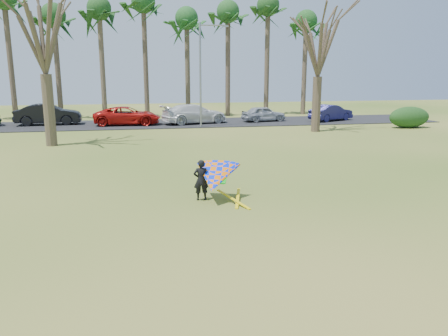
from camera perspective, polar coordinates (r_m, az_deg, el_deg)
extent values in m
plane|color=#2A5913|center=(13.35, 1.64, -6.44)|extent=(100.00, 100.00, 0.00)
cube|color=black|center=(37.67, -6.70, 5.82)|extent=(46.00, 7.00, 0.06)
cylinder|color=brown|center=(44.76, -26.13, 12.34)|extent=(0.48, 0.48, 10.40)
cylinder|color=#47372B|center=(43.92, -20.90, 11.88)|extent=(0.48, 0.48, 9.00)
ellipsoid|color=#174017|center=(44.20, -21.40, 18.10)|extent=(4.84, 4.84, 3.08)
cylinder|color=brown|center=(43.45, -15.61, 12.70)|extent=(0.48, 0.48, 9.70)
ellipsoid|color=#174017|center=(43.81, -16.02, 19.44)|extent=(4.84, 4.84, 3.08)
cylinder|color=#493C2C|center=(43.34, -10.21, 13.42)|extent=(0.48, 0.48, 10.40)
ellipsoid|color=#1C4B1B|center=(43.80, -10.51, 20.62)|extent=(4.84, 4.84, 3.08)
cylinder|color=#483C2B|center=(43.59, -4.79, 12.64)|extent=(0.48, 0.48, 9.00)
ellipsoid|color=#1B4B1E|center=(43.87, -4.91, 18.92)|extent=(4.84, 4.84, 3.08)
cylinder|color=#4B3B2D|center=(44.21, 0.50, 13.13)|extent=(0.48, 0.48, 9.70)
ellipsoid|color=#1B4D1E|center=(44.57, 0.52, 19.76)|extent=(4.84, 4.84, 3.08)
cylinder|color=#4E3D2F|center=(45.18, 5.62, 13.50)|extent=(0.48, 0.48, 10.40)
ellipsoid|color=#174016|center=(45.62, 5.78, 20.42)|extent=(4.84, 4.84, 3.08)
cylinder|color=#493D2C|center=(46.46, 10.46, 12.46)|extent=(0.48, 0.48, 9.00)
ellipsoid|color=#194117|center=(46.72, 10.70, 18.36)|extent=(4.84, 4.84, 3.08)
cylinder|color=#47392A|center=(27.91, -21.89, 6.99)|extent=(0.64, 0.64, 4.20)
cylinder|color=#453829|center=(32.99, 11.98, 8.13)|extent=(0.64, 0.64, 3.99)
cylinder|color=gray|center=(34.66, -3.11, 11.90)|extent=(0.16, 0.16, 8.00)
cylinder|color=gray|center=(34.98, -1.48, 18.15)|extent=(2.00, 0.10, 0.10)
cube|color=gray|center=(35.15, 0.21, 18.04)|extent=(0.40, 0.18, 0.12)
ellipsoid|color=#183C15|center=(37.49, 23.03, 6.13)|extent=(3.34, 1.51, 1.67)
ellipsoid|color=#153B18|center=(37.96, 23.35, 5.85)|extent=(2.26, 1.06, 1.25)
imported|color=black|center=(38.89, -21.98, 6.52)|extent=(5.26, 2.07, 1.71)
imported|color=#B3120E|center=(36.89, -12.52, 6.68)|extent=(5.50, 2.80, 1.49)
imported|color=silver|center=(37.13, -3.87, 7.08)|extent=(5.95, 3.67, 1.61)
imported|color=#9CA1A9|center=(38.80, 5.20, 7.07)|extent=(4.10, 2.22, 1.33)
imported|color=#1C1B53|center=(40.30, 13.78, 7.03)|extent=(4.54, 3.16, 1.42)
imported|color=black|center=(14.93, -3.02, -1.58)|extent=(0.52, 0.35, 1.41)
cone|color=#052BFE|center=(14.72, -1.16, -1.19)|extent=(2.13, 2.39, 2.02)
cube|color=#0CBF19|center=(14.68, -0.64, -1.43)|extent=(0.62, 0.60, 0.24)
cube|color=yellow|center=(14.71, 1.21, -4.57)|extent=(0.85, 1.66, 0.28)
cube|color=yellow|center=(14.94, 1.80, -4.30)|extent=(0.56, 1.76, 0.22)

